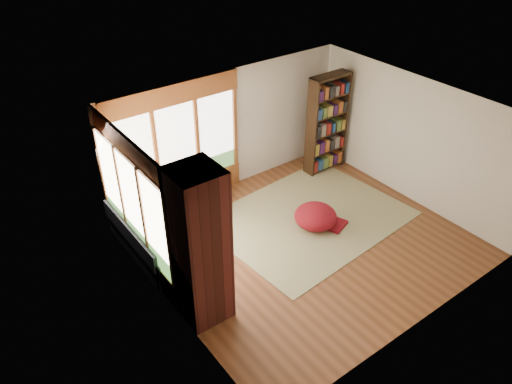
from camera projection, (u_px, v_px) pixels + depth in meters
floor at (305, 242)px, 9.30m from camera, size 5.50×5.50×0.00m
ceiling at (314, 114)px, 7.86m from camera, size 5.50×5.50×0.00m
wall_back at (228, 131)px, 10.26m from camera, size 5.50×0.04×2.60m
wall_front at (429, 261)px, 6.90m from camera, size 5.50×0.04×2.60m
wall_left at (167, 244)px, 7.21m from camera, size 0.04×5.00×2.60m
wall_right at (412, 140)px, 9.95m from camera, size 0.04×5.00×2.60m
windows_back at (177, 146)px, 9.61m from camera, size 2.82×0.10×1.90m
windows_left at (133, 203)px, 8.01m from camera, size 0.10×2.62×1.90m
roller_blind at (110, 160)px, 8.36m from camera, size 0.03×0.72×0.90m
brick_chimney at (200, 247)px, 7.15m from camera, size 0.70×0.70×2.60m
sectional_sofa at (167, 223)px, 9.30m from camera, size 2.20×2.20×0.80m
area_rug at (309, 217)px, 9.94m from camera, size 3.90×3.11×0.01m
bookshelf at (327, 124)px, 10.95m from camera, size 0.96×0.32×2.25m
pouf at (316, 216)px, 9.60m from camera, size 1.00×1.00×0.44m
dog_tan at (169, 198)px, 9.09m from camera, size 1.07×1.05×0.53m
dog_brindle at (173, 221)px, 8.56m from camera, size 0.86×0.98×0.48m
throw_pillows at (162, 197)px, 9.15m from camera, size 1.98×1.68×0.45m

